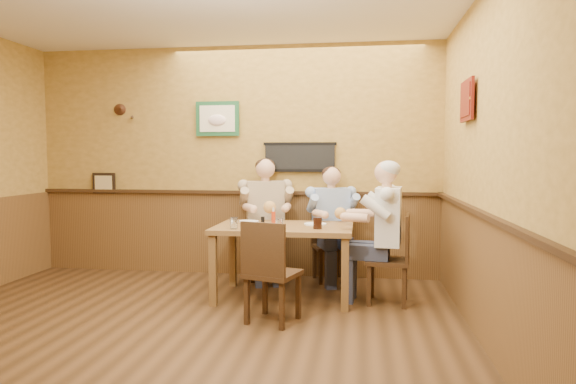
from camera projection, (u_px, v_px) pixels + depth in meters
The scene contains 17 objects.
room at pixel (178, 127), 3.98m from camera, with size 5.02×5.03×2.81m.
dining_table at pixel (284, 234), 5.27m from camera, with size 1.40×0.90×0.75m.
chair_back_left at pixel (265, 241), 6.10m from camera, with size 0.42×0.42×0.90m, color #3A2412, non-canonical shape.
chair_back_right at pixel (331, 245), 6.00m from camera, with size 0.39×0.39×0.84m, color #3A2412, non-canonical shape.
chair_right_end at pixel (388, 259), 5.09m from camera, with size 0.41×0.41×0.89m, color #3A2412, non-canonical shape.
chair_near_side at pixel (273, 271), 4.51m from camera, with size 0.42×0.42×0.90m, color #3A2412, non-canonical shape.
diner_tan_shirt at pixel (265, 225), 6.09m from camera, with size 0.59×0.59×1.29m, color tan, non-canonical shape.
diner_blue_polo at pixel (331, 230), 5.99m from camera, with size 0.56×0.56×1.20m, color #8EA8D5, non-canonical shape.
diner_white_elder at pixel (388, 240), 5.07m from camera, with size 0.59×0.59×1.27m, color silver, non-canonical shape.
water_glass_left at pixel (234, 223), 5.03m from camera, with size 0.08×0.08×0.11m, color white.
water_glass_mid at pixel (279, 224), 4.98m from camera, with size 0.07×0.07×0.11m, color white.
cola_tumbler at pixel (318, 223), 5.03m from camera, with size 0.09×0.09×0.11m, color black.
hot_sauce_bottle at pixel (273, 218), 5.22m from camera, with size 0.04×0.04×0.17m, color red.
salt_shaker at pixel (273, 221), 5.24m from camera, with size 0.04×0.04×0.09m, color white.
pepper_shaker at pixel (263, 221), 5.25m from camera, with size 0.04×0.04×0.09m, color black.
plate_far_left at pixel (249, 221), 5.55m from camera, with size 0.21×0.21×0.01m, color white.
plate_far_right at pixel (315, 224), 5.33m from camera, with size 0.23×0.23×0.02m, color white.
Camera 1 is at (1.54, -3.67, 1.46)m, focal length 32.00 mm.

